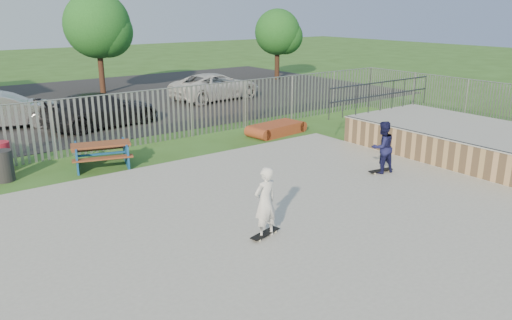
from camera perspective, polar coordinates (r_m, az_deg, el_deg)
ground at (r=10.97m, az=-0.31°, el=-9.40°), size 120.00×120.00×0.00m
concrete_slab at (r=10.93m, az=-0.31°, el=-9.05°), size 15.00×12.00×0.15m
quarter_pipe at (r=18.26m, az=22.37°, el=2.00°), size 5.50×7.05×2.19m
fence at (r=14.76m, az=-7.76°, el=1.60°), size 26.04×16.02×2.00m
picnic_table at (r=16.65m, az=-17.22°, el=0.57°), size 2.15×1.94×0.76m
funbox at (r=20.14m, az=2.34°, el=3.58°), size 2.26×1.33×0.43m
trash_bin_red at (r=17.23m, az=-27.12°, el=0.28°), size 0.57×0.57×0.96m
trash_bin_grey at (r=16.31m, az=-26.90°, el=-0.61°), size 0.56×0.56×0.93m
parking_lot at (r=27.97m, az=-24.15°, el=5.47°), size 40.00×18.00×0.02m
car_silver at (r=23.55m, az=-26.84°, el=5.09°), size 4.77×2.60×1.49m
car_dark at (r=22.26m, az=-17.25°, el=5.51°), size 5.21×2.71×1.44m
car_white at (r=27.89m, az=-4.62°, el=8.39°), size 5.42×2.94×1.44m
tree_mid at (r=31.01m, az=-17.69°, el=14.47°), size 3.79×3.79×5.85m
tree_right at (r=35.88m, az=2.46°, el=14.39°), size 3.16×3.16×4.87m
skateboard_a at (r=15.42m, az=14.04°, el=-1.24°), size 0.82×0.33×0.08m
skateboard_b at (r=10.89m, az=1.04°, el=-8.50°), size 0.82×0.39×0.08m
skater_navy at (r=15.21m, az=14.24°, el=1.43°), size 0.84×0.71×1.56m
skater_white at (r=10.59m, az=1.06°, el=-4.86°), size 0.60×0.41×1.56m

